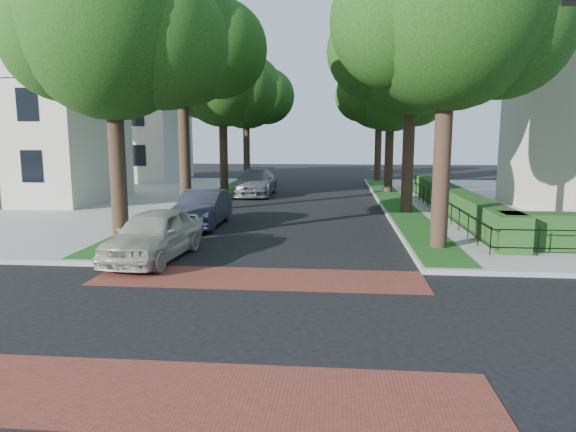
% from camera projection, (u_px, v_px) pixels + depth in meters
% --- Properties ---
extents(ground, '(120.00, 120.00, 0.00)m').
position_uv_depth(ground, '(236.00, 320.00, 10.83)').
color(ground, black).
rests_on(ground, ground).
extents(crosswalk_far, '(9.00, 2.20, 0.01)m').
position_uv_depth(crosswalk_far, '(259.00, 278.00, 13.98)').
color(crosswalk_far, maroon).
rests_on(crosswalk_far, ground).
extents(crosswalk_near, '(9.00, 2.20, 0.01)m').
position_uv_depth(crosswalk_near, '(196.00, 395.00, 7.69)').
color(crosswalk_near, maroon).
rests_on(crosswalk_near, ground).
extents(grass_strip_ne, '(1.60, 29.80, 0.02)m').
position_uv_depth(grass_strip_ne, '(395.00, 201.00, 29.10)').
color(grass_strip_ne, '#154513').
rests_on(grass_strip_ne, sidewalk_ne).
extents(grass_strip_nw, '(1.60, 29.80, 0.02)m').
position_uv_depth(grass_strip_nw, '(208.00, 199.00, 30.09)').
color(grass_strip_nw, '#154513').
rests_on(grass_strip_nw, sidewalk_nw).
extents(tree_right_near, '(7.75, 6.67, 10.66)m').
position_uv_depth(tree_right_near, '(451.00, 15.00, 16.25)').
color(tree_right_near, black).
rests_on(tree_right_near, sidewalk_ne).
extents(tree_right_mid, '(8.25, 7.09, 11.22)m').
position_uv_depth(tree_right_mid, '(414.00, 47.00, 24.08)').
color(tree_right_mid, black).
rests_on(tree_right_mid, sidewalk_ne).
extents(tree_right_far, '(7.25, 6.23, 9.74)m').
position_uv_depth(tree_right_far, '(392.00, 88.00, 33.07)').
color(tree_right_far, black).
rests_on(tree_right_far, sidewalk_ne).
extents(tree_right_back, '(7.50, 6.45, 10.20)m').
position_uv_depth(tree_right_back, '(381.00, 93.00, 41.88)').
color(tree_right_back, black).
rests_on(tree_right_back, sidewalk_ne).
extents(tree_left_near, '(7.50, 6.45, 10.20)m').
position_uv_depth(tree_left_near, '(117.00, 33.00, 17.31)').
color(tree_left_near, black).
rests_on(tree_left_near, sidewalk_nw).
extents(tree_left_mid, '(8.00, 6.88, 11.48)m').
position_uv_depth(tree_left_mid, '(185.00, 43.00, 25.03)').
color(tree_left_mid, black).
rests_on(tree_left_mid, sidewalk_nw).
extents(tree_left_far, '(7.00, 6.02, 9.86)m').
position_uv_depth(tree_left_far, '(224.00, 86.00, 34.04)').
color(tree_left_far, black).
rests_on(tree_left_far, sidewalk_nw).
extents(tree_left_back, '(7.75, 6.66, 10.44)m').
position_uv_depth(tree_left_back, '(248.00, 93.00, 42.87)').
color(tree_left_back, black).
rests_on(tree_left_back, sidewalk_nw).
extents(hedge_main_road, '(1.00, 18.00, 1.20)m').
position_uv_depth(hedge_main_road, '(453.00, 201.00, 24.77)').
color(hedge_main_road, '#1A4417').
rests_on(hedge_main_road, sidewalk_ne).
extents(fence_main_road, '(0.06, 18.00, 0.90)m').
position_uv_depth(fence_main_road, '(436.00, 203.00, 24.86)').
color(fence_main_road, black).
rests_on(fence_main_road, sidewalk_ne).
extents(house_left_near, '(10.00, 9.00, 10.14)m').
position_uv_depth(house_left_near, '(27.00, 114.00, 29.17)').
color(house_left_near, beige).
rests_on(house_left_near, sidewalk_nw).
extents(house_left_far, '(10.00, 9.00, 10.14)m').
position_uv_depth(house_left_far, '(126.00, 121.00, 42.94)').
color(house_left_far, beige).
rests_on(house_left_far, sidewalk_nw).
extents(parked_car_front, '(2.25, 4.81, 1.59)m').
position_uv_depth(parked_car_front, '(154.00, 234.00, 16.03)').
color(parked_car_front, '#B1B09F').
rests_on(parked_car_front, ground).
extents(parked_car_middle, '(1.65, 4.71, 1.55)m').
position_uv_depth(parked_car_middle, '(202.00, 208.00, 21.87)').
color(parked_car_middle, '#202431').
rests_on(parked_car_middle, ground).
extents(parked_car_rear, '(2.44, 5.88, 1.70)m').
position_uv_depth(parked_car_rear, '(255.00, 182.00, 33.39)').
color(parked_car_rear, gray).
rests_on(parked_car_rear, ground).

